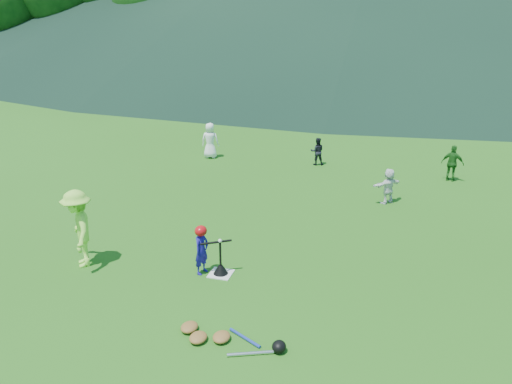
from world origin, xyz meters
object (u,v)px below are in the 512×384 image
home_plate (221,274)px  adult_coach (79,229)px  fielder_a (210,141)px  equipment_pile (221,337)px  fielder_d (388,186)px  fielder_b (317,151)px  fielder_c (452,163)px  batter_child (202,250)px  batting_tee (221,268)px

home_plate → adult_coach: bearing=-171.7°
adult_coach → fielder_a: 8.49m
fielder_a → equipment_pile: bearing=103.8°
fielder_a → fielder_d: 7.03m
home_plate → fielder_b: bearing=86.5°
adult_coach → home_plate: bearing=60.4°
home_plate → equipment_pile: 2.18m
equipment_pile → fielder_c: bearing=67.2°
fielder_b → fielder_a: bearing=-12.7°
batter_child → fielder_b: (0.89, 8.30, -0.02)m
fielder_c → fielder_d: bearing=68.5°
home_plate → fielder_a: (-3.36, 8.05, 0.63)m
fielder_c → batter_child: bearing=69.8°
batter_child → equipment_pile: (1.14, -2.00, -0.43)m
fielder_b → fielder_d: bearing=112.9°
home_plate → adult_coach: 3.04m
home_plate → adult_coach: adult_coach is taller
fielder_c → fielder_d: size_ratio=1.15×
batter_child → equipment_pile: 2.34m
fielder_b → fielder_d: fielder_d is taller
fielder_d → batter_child: bearing=12.2°
fielder_c → fielder_a: bearing=11.1°
fielder_d → fielder_c: bearing=-169.6°
home_plate → adult_coach: size_ratio=0.28×
home_plate → batting_tee: (0.00, 0.00, 0.12)m
fielder_c → batting_tee: 9.07m
fielder_a → fielder_b: 3.88m
home_plate → batter_child: 0.62m
adult_coach → fielder_a: (-0.47, 8.48, -0.18)m
adult_coach → batter_child: bearing=60.7°
fielder_c → fielder_d: 3.15m
home_plate → fielder_c: (4.84, 7.66, 0.56)m
batter_child → fielder_d: bearing=-18.6°
home_plate → fielder_b: fielder_b is taller
batter_child → fielder_c: bearing=-19.2°
fielder_b → batting_tee: size_ratio=1.40×
fielder_c → adult_coach: bearing=60.1°
adult_coach → fielder_d: bearing=95.1°
batter_child → fielder_c: 9.31m
fielder_d → equipment_pile: size_ratio=0.55×
fielder_d → home_plate: bearing=15.1°
batter_child → batting_tee: bearing=-68.4°
batting_tee → equipment_pile: 2.18m
adult_coach → fielder_b: 9.32m
adult_coach → batting_tee: adult_coach is taller
batter_child → batting_tee: size_ratio=1.47×
batter_child → equipment_pile: batter_child is taller
batter_child → fielder_b: bearing=8.8°
home_plate → fielder_a: 8.75m
fielder_a → adult_coach: bearing=84.7°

